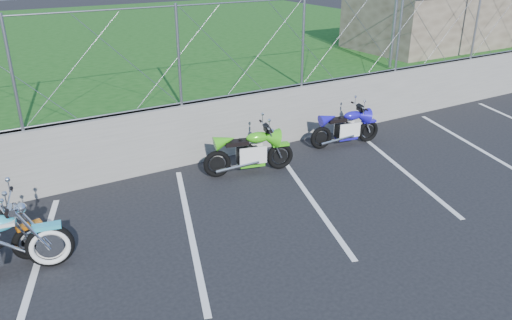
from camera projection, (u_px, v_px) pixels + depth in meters
ground at (217, 257)px, 7.45m from camera, size 90.00×90.00×0.00m
retaining_wall at (137, 144)px, 9.96m from camera, size 30.00×0.22×1.30m
grass_field at (47, 57)px, 17.85m from camera, size 30.00×20.00×1.30m
stone_building at (432, 18)px, 15.88m from camera, size 5.00×3.00×1.80m
chain_link_fence at (129, 62)px, 9.31m from camera, size 28.00×0.03×2.00m
sign_pole at (396, 9)px, 12.82m from camera, size 0.08×0.08×3.00m
parking_lines at (252, 210)px, 8.80m from camera, size 18.29×4.31×0.01m
sportbike_green at (250, 153)px, 10.10m from camera, size 1.88×0.68×0.99m
sportbike_blue at (346, 129)px, 11.54m from camera, size 1.77×0.63×0.92m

